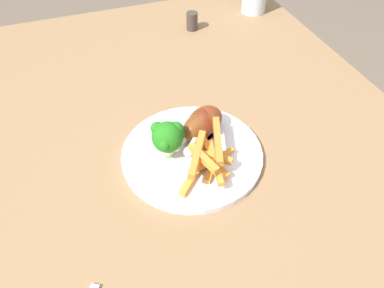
% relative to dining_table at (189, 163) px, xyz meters
% --- Properties ---
extents(dining_table, '(1.10, 0.86, 0.75)m').
position_rel_dining_table_xyz_m(dining_table, '(0.00, 0.00, 0.00)').
color(dining_table, '#8E6B47').
rests_on(dining_table, ground_plane).
extents(dinner_plate, '(0.25, 0.25, 0.01)m').
position_rel_dining_table_xyz_m(dinner_plate, '(0.07, -0.02, 0.11)').
color(dinner_plate, white).
rests_on(dinner_plate, dining_table).
extents(broccoli_floret_front, '(0.06, 0.06, 0.07)m').
position_rel_dining_table_xyz_m(broccoli_floret_front, '(0.06, -0.06, 0.16)').
color(broccoli_floret_front, '#7FB85B').
rests_on(broccoli_floret_front, dinner_plate).
extents(carrot_fries_pile, '(0.14, 0.12, 0.04)m').
position_rel_dining_table_xyz_m(carrot_fries_pile, '(0.12, -0.01, 0.14)').
color(carrot_fries_pile, orange).
rests_on(carrot_fries_pile, dinner_plate).
extents(chicken_drumstick_near, '(0.09, 0.13, 0.05)m').
position_rel_dining_table_xyz_m(chicken_drumstick_near, '(0.04, 0.00, 0.14)').
color(chicken_drumstick_near, '#4E220E').
rests_on(chicken_drumstick_near, dinner_plate).
extents(chicken_drumstick_far, '(0.11, 0.09, 0.05)m').
position_rel_dining_table_xyz_m(chicken_drumstick_far, '(0.04, 0.01, 0.14)').
color(chicken_drumstick_far, '#50190C').
rests_on(chicken_drumstick_far, dinner_plate).
extents(chicken_drumstick_extra, '(0.09, 0.13, 0.05)m').
position_rel_dining_table_xyz_m(chicken_drumstick_extra, '(0.03, 0.02, 0.14)').
color(chicken_drumstick_extra, '#5B1F0F').
rests_on(chicken_drumstick_extra, dinner_plate).
extents(pepper_shaker, '(0.03, 0.03, 0.05)m').
position_rel_dining_table_xyz_m(pepper_shaker, '(-0.36, 0.14, 0.13)').
color(pepper_shaker, '#423833').
rests_on(pepper_shaker, dining_table).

